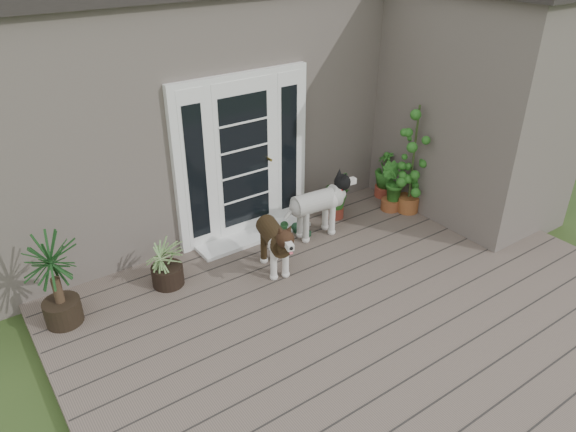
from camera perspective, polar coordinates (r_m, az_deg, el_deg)
deck at (r=6.05m, az=8.27°, el=-10.17°), size 6.20×4.60×0.12m
house_main at (r=8.59m, az=-10.89°, el=12.93°), size 7.40×4.00×3.10m
house_wing at (r=7.99m, az=19.33°, el=10.65°), size 1.60×2.40×3.10m
door_unit at (r=6.88m, az=-4.77°, el=6.19°), size 1.90×0.14×2.15m
door_step at (r=7.20m, az=-3.62°, el=-2.04°), size 1.60×0.40×0.05m
brindle_dog at (r=6.37m, az=-1.47°, el=-3.11°), size 0.55×0.89×0.69m
white_dog at (r=7.07m, az=3.06°, el=0.57°), size 0.92×0.45×0.74m
spider_plant at (r=6.29m, az=-12.84°, el=-4.62°), size 0.63×0.63×0.65m
yucca at (r=5.95m, az=-23.46°, el=-6.34°), size 0.80×0.80×1.05m
herb_a at (r=7.58m, az=5.08°, el=1.69°), size 0.58×0.58×0.54m
herb_b at (r=7.90m, az=10.91°, el=2.37°), size 0.47×0.47×0.52m
herb_c at (r=8.27m, az=10.33°, el=4.10°), size 0.57×0.57×0.63m
sapling at (r=7.69m, az=13.16°, el=5.95°), size 0.49×0.49×1.64m
clog_left at (r=7.25m, az=1.38°, el=-1.52°), size 0.19×0.35×0.10m
clog_right at (r=7.30m, az=-0.46°, el=-1.34°), size 0.29×0.30×0.09m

